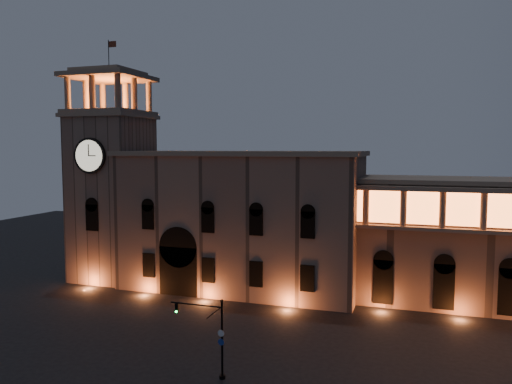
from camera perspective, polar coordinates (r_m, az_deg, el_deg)
ground at (r=45.99m, az=-9.04°, el=-17.99°), size 160.00×160.00×0.00m
government_building at (r=63.96m, az=-1.78°, el=-3.23°), size 30.80×12.80×17.60m
clock_tower at (r=71.16m, az=-16.14°, el=0.43°), size 9.80×9.80×32.40m
traffic_light at (r=40.59m, az=-4.96°, el=-16.08°), size 4.62×0.49×6.33m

